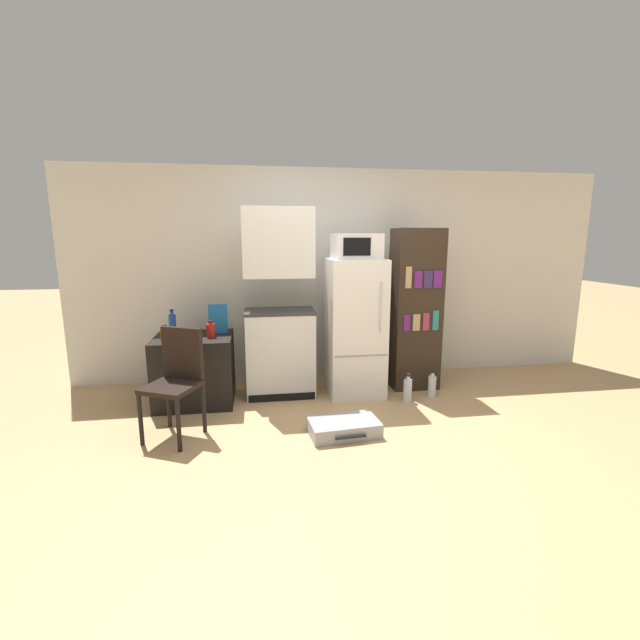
% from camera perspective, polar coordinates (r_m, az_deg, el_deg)
% --- Properties ---
extents(ground_plane, '(24.00, 24.00, 0.00)m').
position_cam_1_polar(ground_plane, '(3.63, 6.35, -16.83)').
color(ground_plane, tan).
extents(wall_back, '(6.40, 0.10, 2.47)m').
position_cam_1_polar(wall_back, '(5.23, 3.15, 6.00)').
color(wall_back, silver).
rests_on(wall_back, ground_plane).
extents(side_table, '(0.77, 0.66, 0.70)m').
position_cam_1_polar(side_table, '(4.62, -16.35, -6.35)').
color(side_table, black).
rests_on(side_table, ground_plane).
extents(kitchen_hutch, '(0.74, 0.46, 1.99)m').
position_cam_1_polar(kitchen_hutch, '(4.55, -5.44, 1.24)').
color(kitchen_hutch, silver).
rests_on(kitchen_hutch, ground_plane).
extents(refrigerator, '(0.59, 0.62, 1.47)m').
position_cam_1_polar(refrigerator, '(4.63, 4.67, -0.98)').
color(refrigerator, white).
rests_on(refrigerator, ground_plane).
extents(microwave, '(0.48, 0.44, 0.26)m').
position_cam_1_polar(microwave, '(4.53, 4.84, 9.77)').
color(microwave, silver).
rests_on(microwave, refrigerator).
extents(bookshelf, '(0.52, 0.39, 1.79)m').
position_cam_1_polar(bookshelf, '(4.91, 12.57, 1.38)').
color(bookshelf, '#2D2319').
rests_on(bookshelf, ground_plane).
extents(bottle_blue_soda, '(0.07, 0.07, 0.25)m').
position_cam_1_polar(bottle_blue_soda, '(4.73, -19.08, -0.40)').
color(bottle_blue_soda, '#1E47A3').
rests_on(bottle_blue_soda, side_table).
extents(bottle_ketchup_red, '(0.09, 0.09, 0.17)m').
position_cam_1_polar(bottle_ketchup_red, '(4.42, -14.36, -1.32)').
color(bottle_ketchup_red, '#AD1914').
rests_on(bottle_ketchup_red, side_table).
extents(bottle_amber_beer, '(0.09, 0.09, 0.16)m').
position_cam_1_polar(bottle_amber_beer, '(4.44, -19.95, -1.71)').
color(bottle_amber_beer, brown).
rests_on(bottle_amber_beer, side_table).
extents(cereal_box, '(0.19, 0.07, 0.30)m').
position_cam_1_polar(cereal_box, '(4.61, -13.44, 0.19)').
color(cereal_box, '#1E66A8').
rests_on(cereal_box, side_table).
extents(chair, '(0.53, 0.53, 0.93)m').
position_cam_1_polar(chair, '(3.86, -18.50, -6.77)').
color(chair, black).
rests_on(chair, ground_plane).
extents(suitcase_large_flat, '(0.63, 0.42, 0.13)m').
position_cam_1_polar(suitcase_large_flat, '(3.84, 3.20, -14.10)').
color(suitcase_large_flat, '#99999E').
rests_on(suitcase_large_flat, ground_plane).
extents(water_bottle_front, '(0.09, 0.09, 0.30)m').
position_cam_1_polar(water_bottle_front, '(4.61, 11.60, -9.09)').
color(water_bottle_front, silver).
rests_on(water_bottle_front, ground_plane).
extents(water_bottle_middle, '(0.08, 0.08, 0.29)m').
position_cam_1_polar(water_bottle_middle, '(4.81, 14.71, -8.45)').
color(water_bottle_middle, silver).
rests_on(water_bottle_middle, ground_plane).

